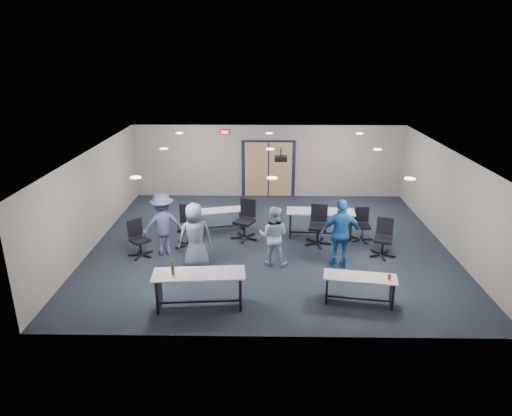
{
  "coord_description": "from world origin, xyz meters",
  "views": [
    {
      "loc": [
        -0.2,
        -12.1,
        5.37
      ],
      "look_at": [
        -0.39,
        -0.3,
        1.2
      ],
      "focal_mm": 32.0,
      "sensor_mm": 36.0,
      "label": 1
    }
  ],
  "objects_px": {
    "chair_back_b": "(244,220)",
    "table_back_left": "(219,216)",
    "chair_loose_left": "(140,239)",
    "person_plaid": "(195,236)",
    "person_navy": "(341,234)",
    "chair_back_d": "(362,225)",
    "chair_back_c": "(318,226)",
    "person_back": "(163,224)",
    "chair_loose_right": "(383,238)",
    "table_back_right": "(320,219)",
    "table_front_right": "(360,285)",
    "table_front_left": "(199,283)",
    "chair_back_a": "(188,227)",
    "person_lightblue": "(273,236)"
  },
  "relations": [
    {
      "from": "table_back_left",
      "to": "person_navy",
      "type": "bearing_deg",
      "value": -51.54
    },
    {
      "from": "table_back_right",
      "to": "chair_back_d",
      "type": "distance_m",
      "value": 1.23
    },
    {
      "from": "person_back",
      "to": "person_navy",
      "type": "bearing_deg",
      "value": 151.43
    },
    {
      "from": "chair_back_b",
      "to": "person_plaid",
      "type": "relative_size",
      "value": 0.68
    },
    {
      "from": "chair_back_c",
      "to": "chair_back_d",
      "type": "relative_size",
      "value": 1.17
    },
    {
      "from": "chair_loose_left",
      "to": "person_navy",
      "type": "height_order",
      "value": "person_navy"
    },
    {
      "from": "person_plaid",
      "to": "person_navy",
      "type": "bearing_deg",
      "value": 159.45
    },
    {
      "from": "chair_back_b",
      "to": "chair_back_d",
      "type": "xyz_separation_m",
      "value": [
        3.45,
        -0.06,
        -0.1
      ]
    },
    {
      "from": "chair_back_c",
      "to": "person_back",
      "type": "height_order",
      "value": "person_back"
    },
    {
      "from": "table_front_right",
      "to": "chair_loose_right",
      "type": "bearing_deg",
      "value": 74.52
    },
    {
      "from": "chair_back_d",
      "to": "chair_loose_left",
      "type": "relative_size",
      "value": 0.97
    },
    {
      "from": "table_front_right",
      "to": "chair_back_a",
      "type": "bearing_deg",
      "value": 154.1
    },
    {
      "from": "table_front_right",
      "to": "person_navy",
      "type": "xyz_separation_m",
      "value": [
        -0.16,
        1.75,
        0.47
      ]
    },
    {
      "from": "table_back_left",
      "to": "chair_back_d",
      "type": "height_order",
      "value": "chair_back_d"
    },
    {
      "from": "table_back_left",
      "to": "person_plaid",
      "type": "height_order",
      "value": "person_plaid"
    },
    {
      "from": "chair_loose_right",
      "to": "chair_back_d",
      "type": "bearing_deg",
      "value": 126.73
    },
    {
      "from": "table_back_right",
      "to": "chair_loose_right",
      "type": "bearing_deg",
      "value": -37.84
    },
    {
      "from": "chair_back_d",
      "to": "table_back_left",
      "type": "bearing_deg",
      "value": 171.53
    },
    {
      "from": "chair_back_a",
      "to": "person_plaid",
      "type": "bearing_deg",
      "value": -73.32
    },
    {
      "from": "chair_loose_right",
      "to": "table_back_left",
      "type": "bearing_deg",
      "value": 177.1
    },
    {
      "from": "person_plaid",
      "to": "chair_loose_right",
      "type": "bearing_deg",
      "value": 166.46
    },
    {
      "from": "table_front_left",
      "to": "chair_back_c",
      "type": "distance_m",
      "value": 4.48
    },
    {
      "from": "chair_back_d",
      "to": "chair_back_c",
      "type": "bearing_deg",
      "value": -165.37
    },
    {
      "from": "table_front_left",
      "to": "chair_loose_right",
      "type": "relative_size",
      "value": 1.94
    },
    {
      "from": "chair_back_c",
      "to": "chair_back_d",
      "type": "bearing_deg",
      "value": 23.51
    },
    {
      "from": "chair_back_b",
      "to": "table_back_left",
      "type": "bearing_deg",
      "value": 164.85
    },
    {
      "from": "table_front_left",
      "to": "person_navy",
      "type": "relative_size",
      "value": 1.1
    },
    {
      "from": "table_back_left",
      "to": "chair_loose_left",
      "type": "distance_m",
      "value": 2.75
    },
    {
      "from": "chair_back_b",
      "to": "chair_back_d",
      "type": "bearing_deg",
      "value": 25.18
    },
    {
      "from": "chair_loose_left",
      "to": "person_lightblue",
      "type": "xyz_separation_m",
      "value": [
        3.59,
        -0.42,
        0.29
      ]
    },
    {
      "from": "chair_back_b",
      "to": "table_back_right",
      "type": "bearing_deg",
      "value": 32.07
    },
    {
      "from": "table_front_left",
      "to": "table_front_right",
      "type": "height_order",
      "value": "table_front_left"
    },
    {
      "from": "person_lightblue",
      "to": "person_navy",
      "type": "relative_size",
      "value": 0.87
    },
    {
      "from": "chair_back_b",
      "to": "person_back",
      "type": "relative_size",
      "value": 0.68
    },
    {
      "from": "table_front_left",
      "to": "table_front_right",
      "type": "relative_size",
      "value": 1.23
    },
    {
      "from": "table_back_right",
      "to": "person_navy",
      "type": "bearing_deg",
      "value": -78.49
    },
    {
      "from": "table_back_left",
      "to": "chair_loose_left",
      "type": "height_order",
      "value": "chair_loose_left"
    },
    {
      "from": "chair_loose_left",
      "to": "person_navy",
      "type": "distance_m",
      "value": 5.34
    },
    {
      "from": "table_front_left",
      "to": "person_lightblue",
      "type": "relative_size",
      "value": 1.28
    },
    {
      "from": "chair_loose_right",
      "to": "chair_back_c",
      "type": "bearing_deg",
      "value": 174.22
    },
    {
      "from": "person_navy",
      "to": "table_front_left",
      "type": "bearing_deg",
      "value": 28.34
    },
    {
      "from": "table_back_left",
      "to": "person_plaid",
      "type": "distance_m",
      "value": 2.67
    },
    {
      "from": "table_back_right",
      "to": "person_navy",
      "type": "height_order",
      "value": "person_navy"
    },
    {
      "from": "person_plaid",
      "to": "table_front_right",
      "type": "bearing_deg",
      "value": 134.66
    },
    {
      "from": "table_back_right",
      "to": "chair_back_d",
      "type": "height_order",
      "value": "chair_back_d"
    },
    {
      "from": "chair_back_b",
      "to": "chair_back_c",
      "type": "xyz_separation_m",
      "value": [
        2.12,
        -0.36,
        -0.02
      ]
    },
    {
      "from": "table_front_left",
      "to": "chair_back_c",
      "type": "height_order",
      "value": "chair_back_c"
    },
    {
      "from": "chair_back_b",
      "to": "chair_loose_left",
      "type": "relative_size",
      "value": 1.17
    },
    {
      "from": "table_back_right",
      "to": "chair_back_c",
      "type": "relative_size",
      "value": 1.78
    },
    {
      "from": "table_front_left",
      "to": "person_navy",
      "type": "bearing_deg",
      "value": 25.73
    }
  ]
}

